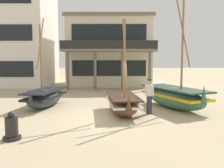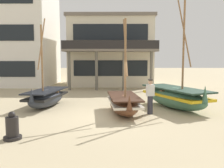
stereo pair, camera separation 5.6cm
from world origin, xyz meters
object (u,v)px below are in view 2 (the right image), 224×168
Objects in this scene: capstan_winch at (12,128)px; harbor_building_main at (111,51)px; fishing_boat_near_left at (46,97)px; fishing_boat_far_right at (124,103)px; fishing_boat_centre_large at (175,97)px; fisherman_by_hull at (150,97)px; harbor_building_annex at (7,36)px.

capstan_winch is 18.14m from harbor_building_main.
capstan_winch is at bearing -85.88° from fishing_boat_near_left.
fishing_boat_far_right is (4.24, -1.66, -0.03)m from fishing_boat_near_left.
fishing_boat_near_left is 7.07m from fishing_boat_centre_large.
harbor_building_main is (-3.62, 12.51, 2.79)m from fishing_boat_centre_large.
harbor_building_main is at bearing 93.34° from fishing_boat_far_right.
harbor_building_annex is at bearing 133.22° from fisherman_by_hull.
harbor_building_annex reaches higher than fishing_boat_far_right.
harbor_building_annex is (-7.61, 17.28, 4.56)m from capstan_winch.
fishing_boat_near_left is at bearing 162.27° from fisherman_by_hull.
harbor_building_annex reaches higher than harbor_building_main.
harbor_building_main is (-2.07, 13.87, 2.59)m from fisherman_by_hull.
capstan_winch is at bearing -134.86° from fishing_boat_far_right.
fisherman_by_hull is (-1.56, -1.36, 0.20)m from fishing_boat_centre_large.
fishing_boat_near_left is at bearing 94.12° from capstan_winch.
fishing_boat_centre_large is 6.38× the size of capstan_winch.
harbor_building_main reaches higher than fishing_boat_far_right.
harbor_building_main reaches higher than fishing_boat_near_left.
fishing_boat_centre_large reaches higher than fisherman_by_hull.
fisherman_by_hull is 0.20× the size of harbor_building_main.
fishing_boat_far_right is at bearing 45.14° from capstan_winch.
capstan_winch is at bearing -143.64° from fisherman_by_hull.
fisherman_by_hull is 0.17× the size of harbor_building_annex.
fishing_boat_far_right is 18.19m from harbor_building_annex.
fishing_boat_near_left is 0.80× the size of fishing_boat_centre_large.
fishing_boat_centre_large is 3.09m from fishing_boat_far_right.
fishing_boat_near_left is 5.13× the size of capstan_winch.
harbor_building_annex is at bearing 121.49° from fishing_boat_near_left.
fishing_boat_far_right is 5.44m from capstan_winch.
harbor_building_annex is at bearing 130.45° from fishing_boat_far_right.
fisherman_by_hull is (5.50, -1.76, 0.30)m from fishing_boat_near_left.
fisherman_by_hull is at bearing 36.36° from capstan_winch.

